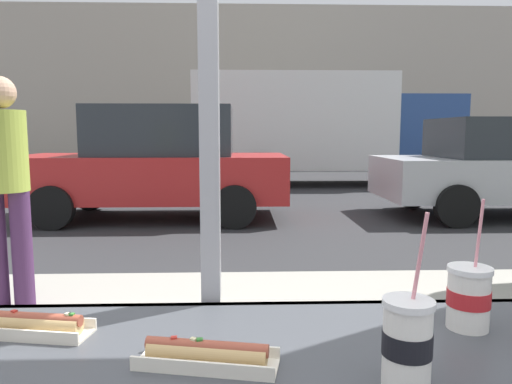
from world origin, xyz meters
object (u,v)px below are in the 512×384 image
Objects in this scene: parked_car_silver at (511,167)px; hotdog_tray_far at (207,354)px; parked_car_red at (157,163)px; soda_cup_right at (469,296)px; pedestrian at (5,178)px; hotdog_tray_near at (38,325)px; soda_cup_left at (407,342)px; box_truck at (319,125)px.

hotdog_tray_far is at bearing -123.51° from parked_car_silver.
parked_car_red reaches higher than parked_car_silver.
soda_cup_right is at bearing -120.55° from parked_car_silver.
parked_car_red is 2.60× the size of pedestrian.
parked_car_red is at bearing 86.07° from pedestrian.
soda_cup_left is at bearing -18.33° from hotdog_tray_near.
parked_car_red is 0.98× the size of parked_car_silver.
soda_cup_right reaches higher than hotdog_tray_far.
box_truck is at bearing 68.30° from pedestrian.
parked_car_silver is (3.97, 6.72, -0.18)m from soda_cup_right.
box_truck is (3.46, 5.07, 0.69)m from parked_car_red.
soda_cup_left is 0.07× the size of parked_car_silver.
soda_cup_left is 0.78m from hotdog_tray_near.
soda_cup_left is at bearing -132.70° from soda_cup_right.
hotdog_tray_near is 12.09m from box_truck.
hotdog_tray_far is at bearing -57.76° from pedestrian.
soda_cup_right is 0.97m from hotdog_tray_near.
parked_car_red is at bearing 180.00° from parked_car_silver.
box_truck is at bearing 77.67° from hotdog_tray_near.
hotdog_tray_near is 0.15× the size of pedestrian.
box_truck is (-2.36, 5.07, 0.76)m from parked_car_silver.
parked_car_silver is (4.20, 6.97, -0.19)m from soda_cup_left.
pedestrian is at bearing 116.92° from hotdog_tray_near.
pedestrian is at bearing 126.75° from soda_cup_left.
box_truck reaches higher than soda_cup_right.
parked_car_red reaches higher than pedestrian.
hotdog_tray_far is at bearing -21.95° from hotdog_tray_near.
parked_car_silver is (4.94, 6.72, -0.13)m from hotdog_tray_near.
soda_cup_left is 0.05× the size of box_truck.
soda_cup_right is at bearing -97.75° from box_truck.
soda_cup_right is 0.04× the size of box_truck.
soda_cup_left is 12.19m from box_truck.
soda_cup_right is 1.23× the size of hotdog_tray_near.
pedestrian is (-2.16, 2.33, 0.06)m from soda_cup_right.
hotdog_tray_far is at bearing 165.75° from soda_cup_left.
box_truck reaches higher than hotdog_tray_near.
hotdog_tray_near is 0.42m from hotdog_tray_far.
parked_car_silver is at bearing 56.49° from hotdog_tray_far.
hotdog_tray_near is 0.04× the size of box_truck.
hotdog_tray_far is (-0.36, 0.09, -0.06)m from soda_cup_left.
parked_car_silver is at bearing 59.45° from soda_cup_right.
parked_car_red is (-0.88, 6.72, -0.06)m from hotdog_tray_near.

